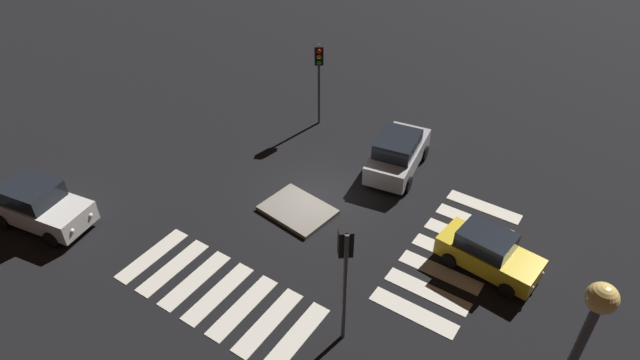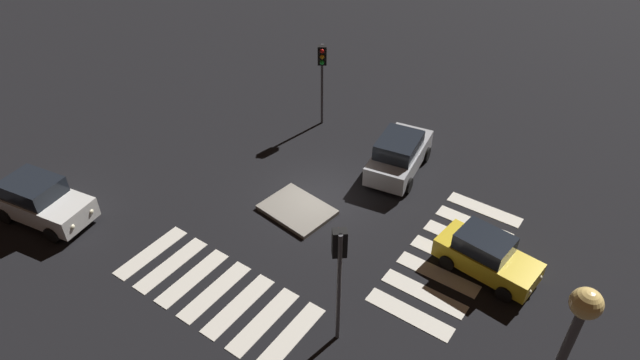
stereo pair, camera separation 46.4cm
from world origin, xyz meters
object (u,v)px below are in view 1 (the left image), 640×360
Objects in this scene: car_white at (38,205)px; car_silver at (398,153)px; traffic_light_west at (319,66)px; traffic_island at (298,210)px; traffic_light_east at (345,259)px; car_yellow at (488,252)px.

car_silver is at bearing 37.80° from car_white.
traffic_light_west reaches higher than car_white.
car_white is 14.13m from traffic_light_west.
traffic_light_west is at bearing 65.97° from car_silver.
car_silver is (2.09, 5.09, 0.86)m from traffic_island.
traffic_light_east is at bearing 2.95° from traffic_light_west.
car_silver is 1.00× the size of traffic_light_east.
traffic_light_west reaches higher than traffic_island.
car_yellow is 0.85× the size of car_silver.
traffic_light_west is 0.96× the size of traffic_light_east.
car_yellow is (7.82, 1.31, 0.72)m from traffic_island.
traffic_light_east is (2.82, -9.34, 2.56)m from car_silver.
traffic_light_west is 13.50m from traffic_light_east.
car_silver reaches higher than car_yellow.
car_silver reaches higher than traffic_island.
car_yellow is at bearing -132.72° from car_silver.
car_white is 15.59m from car_silver.
car_silver is (-5.73, 3.78, 0.14)m from car_yellow.
traffic_light_west is at bearing 58.41° from car_white.
car_silver is at bearing 41.01° from traffic_light_west.
traffic_island is 7.97m from traffic_light_west.
car_white reaches higher than traffic_island.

